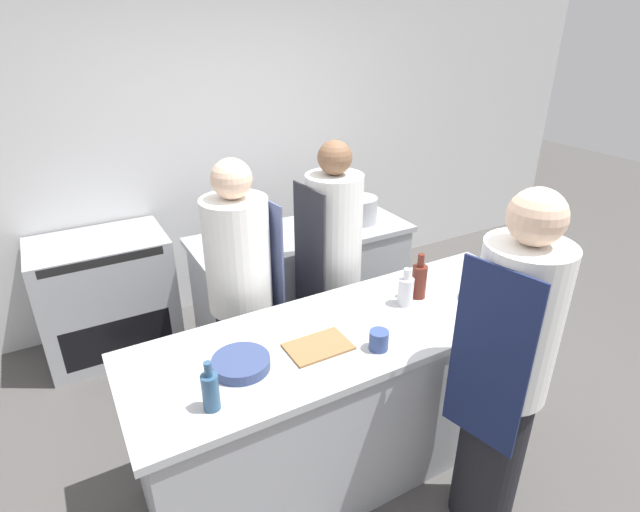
{
  "coord_description": "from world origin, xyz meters",
  "views": [
    {
      "loc": [
        -1.19,
        -1.76,
        2.3
      ],
      "look_at": [
        0.0,
        0.35,
        1.14
      ],
      "focal_mm": 28.0,
      "sensor_mm": 36.0,
      "label": 1
    }
  ],
  "objects_px": {
    "chef_at_prep_near": "(505,375)",
    "bowl_mixing_large": "(241,363)",
    "bottle_vinegar": "(419,280)",
    "stockpot": "(359,210)",
    "oven_range": "(107,296)",
    "bowl_prep_small": "(486,295)",
    "cup": "(379,340)",
    "chef_at_pass_far": "(333,270)",
    "bottle_olive_oil": "(406,290)",
    "chef_at_stove": "(241,297)",
    "bottle_wine": "(211,390)"
  },
  "relations": [
    {
      "from": "bottle_olive_oil",
      "to": "bottle_wine",
      "type": "bearing_deg",
      "value": -167.28
    },
    {
      "from": "chef_at_prep_near",
      "to": "bottle_vinegar",
      "type": "height_order",
      "value": "chef_at_prep_near"
    },
    {
      "from": "oven_range",
      "to": "chef_at_prep_near",
      "type": "height_order",
      "value": "chef_at_prep_near"
    },
    {
      "from": "chef_at_prep_near",
      "to": "bowl_mixing_large",
      "type": "relative_size",
      "value": 6.66
    },
    {
      "from": "bowl_prep_small",
      "to": "cup",
      "type": "bearing_deg",
      "value": -174.45
    },
    {
      "from": "chef_at_prep_near",
      "to": "bottle_olive_oil",
      "type": "bearing_deg",
      "value": -10.48
    },
    {
      "from": "chef_at_stove",
      "to": "bowl_mixing_large",
      "type": "relative_size",
      "value": 6.32
    },
    {
      "from": "cup",
      "to": "oven_range",
      "type": "bearing_deg",
      "value": 116.67
    },
    {
      "from": "bottle_olive_oil",
      "to": "cup",
      "type": "relative_size",
      "value": 2.23
    },
    {
      "from": "bowl_prep_small",
      "to": "stockpot",
      "type": "relative_size",
      "value": 0.89
    },
    {
      "from": "bowl_prep_small",
      "to": "chef_at_stove",
      "type": "bearing_deg",
      "value": 144.0
    },
    {
      "from": "bottle_olive_oil",
      "to": "bottle_wine",
      "type": "height_order",
      "value": "bottle_wine"
    },
    {
      "from": "chef_at_stove",
      "to": "bowl_prep_small",
      "type": "xyz_separation_m",
      "value": [
        1.12,
        -0.82,
        0.11
      ]
    },
    {
      "from": "oven_range",
      "to": "chef_at_stove",
      "type": "distance_m",
      "value": 1.33
    },
    {
      "from": "bottle_vinegar",
      "to": "stockpot",
      "type": "distance_m",
      "value": 1.17
    },
    {
      "from": "bowl_prep_small",
      "to": "stockpot",
      "type": "xyz_separation_m",
      "value": [
        0.04,
        1.34,
        0.06
      ]
    },
    {
      "from": "chef_at_prep_near",
      "to": "bottle_vinegar",
      "type": "bearing_deg",
      "value": -19.72
    },
    {
      "from": "bottle_vinegar",
      "to": "chef_at_prep_near",
      "type": "bearing_deg",
      "value": -96.96
    },
    {
      "from": "oven_range",
      "to": "stockpot",
      "type": "xyz_separation_m",
      "value": [
        1.81,
        -0.58,
        0.54
      ]
    },
    {
      "from": "bottle_olive_oil",
      "to": "stockpot",
      "type": "relative_size",
      "value": 0.76
    },
    {
      "from": "bottle_vinegar",
      "to": "bowl_prep_small",
      "type": "bearing_deg",
      "value": -35.64
    },
    {
      "from": "chef_at_prep_near",
      "to": "bowl_prep_small",
      "type": "relative_size",
      "value": 6.93
    },
    {
      "from": "bowl_mixing_large",
      "to": "bowl_prep_small",
      "type": "height_order",
      "value": "bowl_prep_small"
    },
    {
      "from": "bottle_olive_oil",
      "to": "bowl_mixing_large",
      "type": "bearing_deg",
      "value": -175.1
    },
    {
      "from": "bottle_olive_oil",
      "to": "bowl_prep_small",
      "type": "distance_m",
      "value": 0.46
    },
    {
      "from": "chef_at_stove",
      "to": "cup",
      "type": "xyz_separation_m",
      "value": [
        0.35,
        -0.89,
        0.12
      ]
    },
    {
      "from": "chef_at_stove",
      "to": "bowl_prep_small",
      "type": "relative_size",
      "value": 6.57
    },
    {
      "from": "oven_range",
      "to": "chef_at_pass_far",
      "type": "xyz_separation_m",
      "value": [
        1.27,
        -1.1,
        0.39
      ]
    },
    {
      "from": "chef_at_stove",
      "to": "chef_at_pass_far",
      "type": "distance_m",
      "value": 0.62
    },
    {
      "from": "chef_at_pass_far",
      "to": "bowl_mixing_large",
      "type": "bearing_deg",
      "value": 124.24
    },
    {
      "from": "bowl_prep_small",
      "to": "chef_at_prep_near",
      "type": "bearing_deg",
      "value": -128.24
    },
    {
      "from": "chef_at_stove",
      "to": "chef_at_prep_near",
      "type": "bearing_deg",
      "value": 22.56
    },
    {
      "from": "bowl_prep_small",
      "to": "chef_at_pass_far",
      "type": "bearing_deg",
      "value": 121.6
    },
    {
      "from": "bottle_olive_oil",
      "to": "cup",
      "type": "xyz_separation_m",
      "value": [
        -0.36,
        -0.26,
        -0.04
      ]
    },
    {
      "from": "bottle_vinegar",
      "to": "stockpot",
      "type": "height_order",
      "value": "bottle_vinegar"
    },
    {
      "from": "chef_at_pass_far",
      "to": "bottle_wine",
      "type": "height_order",
      "value": "chef_at_pass_far"
    },
    {
      "from": "chef_at_pass_far",
      "to": "stockpot",
      "type": "xyz_separation_m",
      "value": [
        0.54,
        0.52,
        0.15
      ]
    },
    {
      "from": "chef_at_prep_near",
      "to": "oven_range",
      "type": "bearing_deg",
      "value": 17.17
    },
    {
      "from": "chef_at_stove",
      "to": "bottle_olive_oil",
      "type": "bearing_deg",
      "value": 41.7
    },
    {
      "from": "chef_at_pass_far",
      "to": "bottle_olive_oil",
      "type": "relative_size",
      "value": 7.84
    },
    {
      "from": "bottle_vinegar",
      "to": "chef_at_stove",
      "type": "bearing_deg",
      "value": 143.87
    },
    {
      "from": "bottle_olive_oil",
      "to": "bowl_prep_small",
      "type": "bearing_deg",
      "value": -24.47
    },
    {
      "from": "bowl_mixing_large",
      "to": "stockpot",
      "type": "height_order",
      "value": "stockpot"
    },
    {
      "from": "oven_range",
      "to": "chef_at_prep_near",
      "type": "distance_m",
      "value": 2.81
    },
    {
      "from": "bottle_wine",
      "to": "stockpot",
      "type": "xyz_separation_m",
      "value": [
        1.62,
        1.41,
        0.01
      ]
    },
    {
      "from": "chef_at_prep_near",
      "to": "bowl_prep_small",
      "type": "distance_m",
      "value": 0.63
    },
    {
      "from": "cup",
      "to": "chef_at_stove",
      "type": "bearing_deg",
      "value": 111.36
    },
    {
      "from": "bowl_mixing_large",
      "to": "stockpot",
      "type": "distance_m",
      "value": 1.89
    },
    {
      "from": "chef_at_stove",
      "to": "bottle_olive_oil",
      "type": "relative_size",
      "value": 7.72
    },
    {
      "from": "chef_at_stove",
      "to": "bowl_prep_small",
      "type": "height_order",
      "value": "chef_at_stove"
    }
  ]
}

